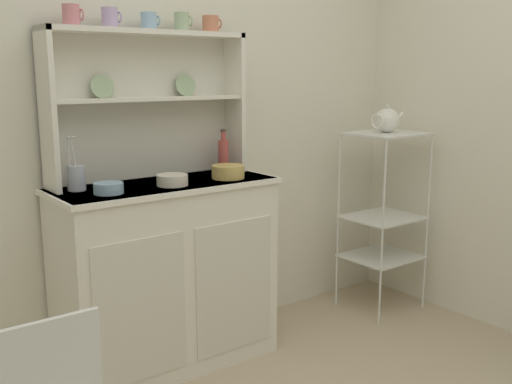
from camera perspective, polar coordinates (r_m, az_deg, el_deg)
The scene contains 15 objects.
wall_back at distance 3.05m, azimuth -9.62°, elevation 7.93°, with size 3.84×0.05×2.50m, color silver.
hutch_cabinet at distance 2.94m, azimuth -8.47°, elevation -7.74°, with size 1.06×0.45×0.92m.
hutch_shelf_unit at distance 2.92m, azimuth -10.54°, elevation 9.24°, with size 0.99×0.18×0.70m.
bakers_rack at distance 3.65m, azimuth 12.11°, elevation -0.89°, with size 0.42×0.37×1.08m.
cup_rose_0 at distance 2.75m, azimuth -17.25°, elevation 15.87°, with size 0.09×0.07×0.09m.
cup_lilac_1 at distance 2.82m, azimuth -13.81°, elevation 15.91°, with size 0.09×0.07×0.09m.
cup_sky_2 at distance 2.90m, azimuth -10.21°, elevation 15.82°, with size 0.09×0.07×0.08m.
cup_sage_3 at distance 2.98m, azimuth -7.09°, elevation 15.87°, with size 0.09×0.07×0.09m.
cup_terracotta_4 at distance 3.07m, azimuth -4.35°, elevation 15.74°, with size 0.10×0.08×0.08m.
bowl_mixing_large at distance 2.62m, azimuth -13.94°, elevation 0.36°, with size 0.13×0.13×0.05m, color #8EB2D1.
bowl_floral_medium at distance 2.75m, azimuth -8.02°, elevation 1.15°, with size 0.14×0.14×0.05m, color silver.
bowl_cream_small at distance 2.91m, azimuth -2.70°, elevation 1.95°, with size 0.16×0.16×0.06m, color #DBB760.
jam_bottle at distance 3.08m, azimuth -3.13°, elevation 3.58°, with size 0.06×0.06×0.22m.
utensil_jar at distance 2.72m, azimuth -16.85°, elevation 1.36°, with size 0.08×0.08×0.24m.
porcelain_teapot at distance 3.58m, azimuth 12.42°, elevation 6.72°, with size 0.23×0.14×0.16m.
Camera 1 is at (-1.42, -1.08, 1.43)m, focal length 41.77 mm.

